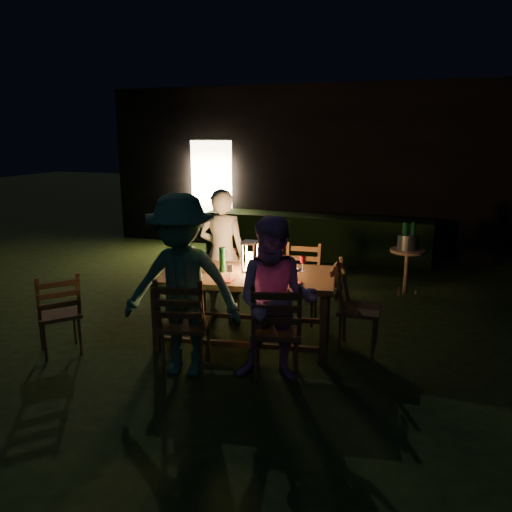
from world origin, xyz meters
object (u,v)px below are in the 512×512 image
(lantern, at_px, (250,258))
(bottle_bucket_b, at_px, (412,238))
(person_opp_right, at_px, (276,301))
(ice_bucket, at_px, (408,242))
(chair_spare, at_px, (60,328))
(chair_far_left, at_px, (222,295))
(chair_far_right, at_px, (300,298))
(bottle_table, at_px, (222,260))
(bottle_bucket_a, at_px, (405,239))
(chair_end, at_px, (357,323))
(chair_near_right, at_px, (276,347))
(side_table, at_px, (407,255))
(dining_table, at_px, (245,280))
(chair_near_left, at_px, (186,341))
(person_opp_left, at_px, (182,286))
(person_house_side, at_px, (222,253))

(lantern, height_order, bottle_bucket_b, lantern)
(person_opp_right, relative_size, ice_bucket, 5.27)
(chair_spare, bearing_deg, person_opp_right, -43.63)
(chair_far_left, height_order, lantern, lantern)
(chair_far_left, xyz_separation_m, lantern, (0.60, -0.63, 0.68))
(lantern, bearing_deg, chair_far_right, 64.10)
(lantern, xyz_separation_m, bottle_table, (-0.29, -0.10, -0.02))
(person_opp_right, xyz_separation_m, bottle_bucket_a, (1.01, 3.09, 0.03))
(chair_end, bearing_deg, chair_far_right, -130.95)
(chair_near_right, bearing_deg, ice_bucket, 55.70)
(lantern, height_order, side_table, lantern)
(dining_table, distance_m, chair_near_left, 0.98)
(side_table, bearing_deg, chair_near_left, -121.25)
(dining_table, relative_size, ice_bucket, 6.90)
(chair_far_left, relative_size, bottle_bucket_a, 2.91)
(bottle_table, bearing_deg, person_opp_left, -94.76)
(chair_near_left, bearing_deg, person_opp_left, -95.91)
(dining_table, bearing_deg, bottle_table, 180.00)
(chair_near_right, bearing_deg, side_table, 55.70)
(chair_near_right, distance_m, bottle_table, 1.22)
(chair_far_right, bearing_deg, bottle_bucket_b, -132.72)
(lantern, height_order, bottle_bucket_a, lantern)
(chair_spare, relative_size, person_house_side, 0.58)
(person_house_side, distance_m, lantern, 0.93)
(chair_far_left, height_order, chair_spare, chair_spare)
(person_opp_left, xyz_separation_m, lantern, (0.36, 0.94, 0.08))
(lantern, distance_m, bottle_bucket_a, 2.77)
(chair_end, height_order, side_table, chair_end)
(chair_far_left, bearing_deg, chair_end, 162.57)
(side_table, bearing_deg, chair_spare, -135.92)
(bottle_bucket_b, bearing_deg, side_table, -141.34)
(dining_table, distance_m, side_table, 2.90)
(chair_near_right, bearing_deg, chair_spare, 169.92)
(bottle_bucket_a, bearing_deg, ice_bucket, 38.66)
(chair_near_right, relative_size, chair_far_left, 1.11)
(chair_near_right, height_order, ice_bucket, chair_near_right)
(chair_far_right, xyz_separation_m, bottle_table, (-0.67, -0.89, 0.65))
(chair_near_right, height_order, chair_far_right, chair_near_right)
(chair_far_right, height_order, lantern, lantern)
(chair_end, relative_size, chair_spare, 1.06)
(person_opp_right, bearing_deg, bottle_bucket_a, 62.93)
(chair_near_right, xyz_separation_m, person_opp_left, (-0.88, -0.19, 0.57))
(dining_table, xyz_separation_m, bottle_table, (-0.25, -0.04, 0.22))
(chair_end, distance_m, side_table, 2.26)
(chair_end, relative_size, person_opp_right, 0.64)
(chair_far_left, distance_m, ice_bucket, 2.82)
(side_table, distance_m, bottle_bucket_a, 0.25)
(chair_far_left, distance_m, person_opp_left, 1.70)
(chair_near_left, height_order, ice_bucket, chair_near_left)
(side_table, bearing_deg, chair_far_right, -128.02)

